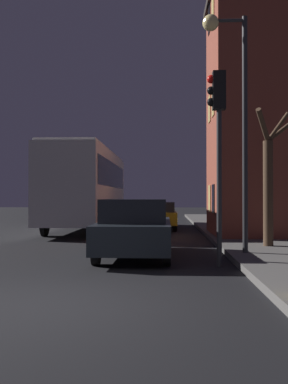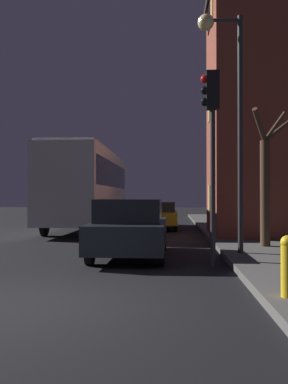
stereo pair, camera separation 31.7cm
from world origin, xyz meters
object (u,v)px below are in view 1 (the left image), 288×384
at_px(car_near_lane, 135,228).
at_px(traffic_light, 218,127).
at_px(streetlamp, 231,87).
at_px(bare_tree, 269,182).
at_px(car_mid_lane, 158,215).
at_px(bus, 88,184).

bearing_deg(car_near_lane, traffic_light, -36.48).
relative_size(streetlamp, bare_tree, 1.58).
height_order(streetlamp, traffic_light, streetlamp).
relative_size(streetlamp, car_mid_lane, 1.58).
relative_size(traffic_light, bus, 0.43).
height_order(bus, car_mid_lane, bus).
distance_m(streetlamp, traffic_light, 1.92).
height_order(bare_tree, car_near_lane, bare_tree).
bearing_deg(car_mid_lane, bare_tree, -67.68).
bearing_deg(bus, traffic_light, -65.01).
bearing_deg(bare_tree, car_near_lane, -160.35).
distance_m(bus, car_near_lane, 9.90).
xyz_separation_m(streetlamp, car_mid_lane, (-2.13, 10.05, -3.82)).
bearing_deg(streetlamp, car_near_lane, 176.28).
xyz_separation_m(car_near_lane, car_mid_lane, (0.42, 9.89, -0.07)).
distance_m(bare_tree, car_near_lane, 4.34).
bearing_deg(bare_tree, streetlamp, -130.97).
bearing_deg(car_near_lane, bare_tree, 19.65).
distance_m(streetlamp, bare_tree, 3.22).
bearing_deg(traffic_light, streetlamp, 68.95).
xyz_separation_m(traffic_light, car_mid_lane, (-1.61, 11.39, -2.54)).
relative_size(bus, car_near_lane, 2.30).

